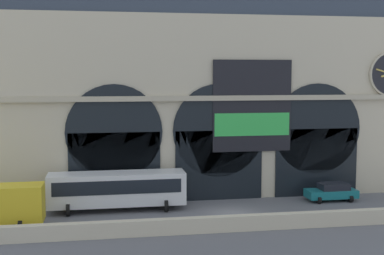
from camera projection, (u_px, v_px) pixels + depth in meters
ground_plane at (232, 214)px, 40.92m from camera, size 200.00×200.00×0.00m
quay_parapet_wall at (247, 223)px, 36.69m from camera, size 90.00×0.70×1.10m
station_building at (214, 85)px, 46.95m from camera, size 38.05×4.80×20.91m
bus_midwest at (117, 189)px, 41.96m from camera, size 11.00×3.25×3.10m
car_mideast at (332, 192)px, 45.24m from camera, size 4.40×2.22×1.55m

